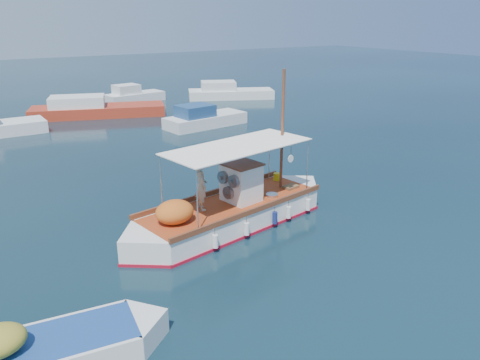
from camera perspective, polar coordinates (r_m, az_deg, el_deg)
ground at (r=18.01m, az=1.09°, el=-4.90°), size 160.00×160.00×0.00m
fishing_caique at (r=17.41m, az=-1.16°, el=-3.95°), size 9.26×3.64×5.73m
dinghy at (r=11.91m, az=-23.62°, el=-19.18°), size 5.92×2.18×1.45m
bg_boat_n at (r=38.30m, az=-17.36°, el=8.15°), size 10.38×5.88×1.80m
bg_boat_ne at (r=33.22m, az=-4.48°, el=7.35°), size 6.11×2.96×1.80m
bg_boat_e at (r=44.77m, az=-1.44°, el=10.55°), size 8.24×5.65×1.80m
bg_boat_far_n at (r=43.91m, az=-12.89°, el=9.90°), size 5.45×2.74×1.80m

